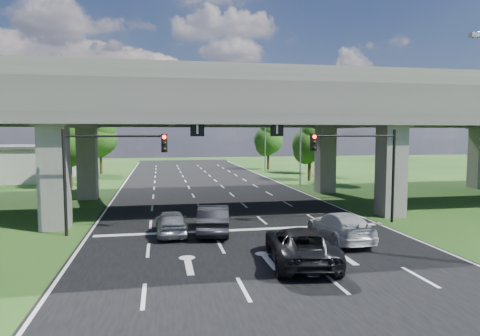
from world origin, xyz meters
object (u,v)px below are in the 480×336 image
object	(u,v)px
car_silver	(171,223)
car_white	(340,227)
signal_right	(363,158)
car_dark	(213,219)
signal_left	(105,161)
streetlight_beyond	(263,132)
car_trailing	(300,245)
streetlight_far	(297,132)

from	to	relation	value
car_silver	car_white	world-z (taller)	car_white
signal_right	car_white	bearing A→B (deg)	-129.23
car_dark	signal_left	bearing A→B (deg)	-0.96
signal_left	streetlight_beyond	size ratio (longest dim) A/B	0.60
streetlight_beyond	car_trailing	bearing A→B (deg)	-101.49
car_dark	car_white	size ratio (longest dim) A/B	0.95
car_silver	signal_left	bearing A→B (deg)	-16.15
car_silver	car_trailing	bearing A→B (deg)	129.17
streetlight_beyond	car_white	world-z (taller)	streetlight_beyond
streetlight_far	car_silver	distance (m)	25.90
streetlight_far	car_dark	world-z (taller)	streetlight_far
signal_left	car_white	size ratio (longest dim) A/B	1.15
signal_right	car_trailing	xyz separation A→B (m)	(-6.53, -7.28, -3.35)
streetlight_beyond	car_white	xyz separation A→B (m)	(-5.43, -39.92, -5.06)
streetlight_beyond	car_dark	size ratio (longest dim) A/B	2.01
signal_right	streetlight_beyond	size ratio (longest dim) A/B	0.60
streetlight_far	car_dark	distance (m)	24.65
streetlight_beyond	streetlight_far	bearing A→B (deg)	-90.00
streetlight_far	signal_left	bearing A→B (deg)	-131.78
streetlight_beyond	signal_right	bearing A→B (deg)	-93.61
car_white	signal_right	bearing A→B (deg)	-131.41
signal_left	car_dark	world-z (taller)	signal_left
car_silver	car_trailing	world-z (taller)	car_trailing
streetlight_beyond	signal_left	bearing A→B (deg)	-116.43
streetlight_far	streetlight_beyond	world-z (taller)	same
signal_right	car_dark	distance (m)	10.23
car_silver	car_dark	world-z (taller)	car_dark
signal_left	signal_right	bearing A→B (deg)	0.00
car_silver	car_dark	size ratio (longest dim) A/B	0.84
signal_left	streetlight_beyond	distance (m)	40.30
streetlight_far	car_trailing	distance (m)	29.15
car_trailing	signal_left	bearing A→B (deg)	-30.65
streetlight_far	streetlight_beyond	bearing A→B (deg)	90.00
signal_left	car_white	world-z (taller)	signal_left
signal_right	streetlight_beyond	world-z (taller)	streetlight_beyond
streetlight_far	car_white	size ratio (longest dim) A/B	1.92
car_trailing	streetlight_beyond	bearing A→B (deg)	-93.53
car_silver	car_trailing	distance (m)	8.37
car_trailing	streetlight_far	bearing A→B (deg)	-99.90
car_dark	car_white	xyz separation A→B (m)	(6.47, -2.92, -0.06)
signal_left	car_silver	xyz separation A→B (m)	(3.64, -0.94, -3.45)
streetlight_beyond	car_silver	world-z (taller)	streetlight_beyond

